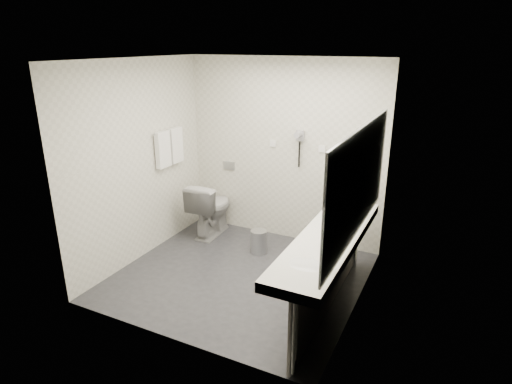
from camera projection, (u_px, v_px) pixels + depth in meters
The scene contains 31 objects.
floor at pixel (239, 276), 5.18m from camera, with size 2.80×2.80×0.00m, color #2D2D32.
ceiling at pixel (236, 59), 4.35m from camera, with size 2.80×2.80×0.00m, color white.
wall_back at pixel (283, 152), 5.87m from camera, with size 2.80×2.80×0.00m, color silver.
wall_front at pixel (165, 218), 3.66m from camera, with size 2.80×2.80×0.00m, color silver.
wall_left at pixel (139, 162), 5.35m from camera, with size 2.60×2.60×0.00m, color silver.
wall_right at pixel (364, 196), 4.18m from camera, with size 2.60×2.60×0.00m, color silver.
vanity_counter at pixel (328, 240), 4.28m from camera, with size 0.55×2.20×0.10m, color white.
vanity_panel at pixel (328, 278), 4.41m from camera, with size 0.03×2.15×0.75m, color gray.
vanity_post_near at pixel (294, 339), 3.51m from camera, with size 0.06×0.06×0.75m, color silver.
vanity_post_far at pixel (356, 239), 5.28m from camera, with size 0.06×0.06×0.75m, color silver.
mirror at pixel (360, 182), 3.95m from camera, with size 0.02×2.20×1.05m, color #B2BCC6.
basin_near at pixel (306, 266), 3.72m from camera, with size 0.40×0.31×0.05m, color white.
basin_far at pixel (346, 215), 4.82m from camera, with size 0.40×0.31×0.05m, color white.
faucet_near at pixel (329, 262), 3.60m from camera, with size 0.04×0.04×0.15m, color silver.
faucet_far at pixel (364, 210), 4.71m from camera, with size 0.04×0.04×0.15m, color silver.
soap_bottle_a at pixel (341, 227), 4.32m from camera, with size 0.05×0.05×0.12m, color silver.
soap_bottle_b at pixel (331, 224), 4.42m from camera, with size 0.07×0.07×0.09m, color silver.
soap_bottle_c at pixel (341, 235), 4.14m from camera, with size 0.05×0.05×0.12m, color silver.
glass_left at pixel (346, 222), 4.45m from camera, with size 0.06×0.06×0.11m, color silver.
toilet at pixel (211, 208), 6.21m from camera, with size 0.45×0.79×0.80m, color white.
flush_plate at pixel (229, 166), 6.31m from camera, with size 0.18×0.02×0.12m, color #B2B5BA.
pedal_bin at pixel (259, 242), 5.71m from camera, with size 0.22×0.22×0.30m, color #B2B5BA.
bin_lid at pixel (259, 231), 5.66m from camera, with size 0.22×0.22×0.01m, color #B2B5BA.
towel_rail at pixel (168, 131), 5.69m from camera, with size 0.02×0.02×0.62m, color silver.
towel_near at pixel (163, 149), 5.64m from camera, with size 0.07×0.24×0.48m, color white.
towel_far at pixel (176, 145), 5.88m from camera, with size 0.07×0.24×0.48m, color white.
dryer_cradle at pixel (300, 136), 5.65m from camera, with size 0.10×0.04×0.14m, color #9C9CA2.
dryer_barrel at pixel (298, 134), 5.59m from camera, with size 0.08×0.08×0.14m, color #9C9CA2.
dryer_cord at pixel (299, 154), 5.72m from camera, with size 0.02×0.02×0.35m, color black.
switch_plate_a at pixel (273, 143), 5.89m from camera, with size 0.09×0.02×0.09m, color white.
switch_plate_b at pixel (322, 149), 5.60m from camera, with size 0.09×0.02×0.09m, color white.
Camera 1 is at (2.19, -4.00, 2.67)m, focal length 30.18 mm.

